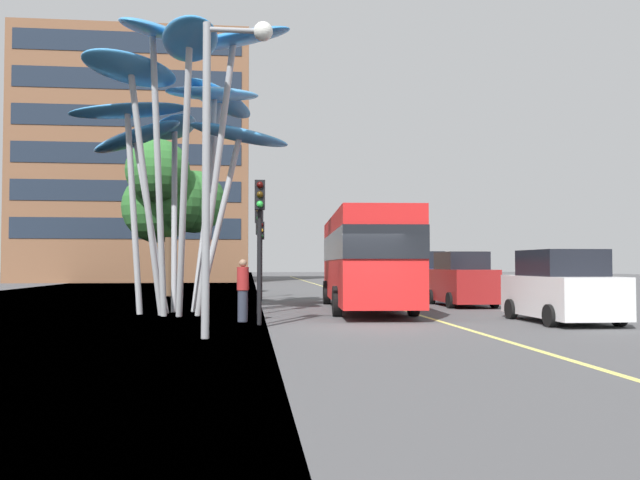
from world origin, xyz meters
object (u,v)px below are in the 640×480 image
at_px(car_parked_near, 561,288).
at_px(pedestrian, 243,290).
at_px(leaf_sculpture, 183,103).
at_px(car_parked_mid, 461,281).
at_px(car_parked_far, 423,276).
at_px(traffic_light_kerb_near, 260,221).
at_px(traffic_light_opposite, 259,240).
at_px(street_lamp, 222,133).
at_px(red_bus, 365,255).
at_px(traffic_light_kerb_far, 259,231).
at_px(traffic_light_island_mid, 261,243).

distance_m(car_parked_near, pedestrian, 9.05).
distance_m(leaf_sculpture, car_parked_mid, 12.54).
bearing_deg(car_parked_far, traffic_light_kerb_near, -120.44).
relative_size(leaf_sculpture, traffic_light_opposite, 2.43).
bearing_deg(car_parked_near, pedestrian, 172.29).
bearing_deg(pedestrian, car_parked_mid, 36.29).
height_order(traffic_light_kerb_near, car_parked_near, traffic_light_kerb_near).
xyz_separation_m(car_parked_near, street_lamp, (-9.39, -3.00, 3.63)).
bearing_deg(pedestrian, red_bus, 46.16).
distance_m(traffic_light_kerb_near, pedestrian, 2.28).
bearing_deg(pedestrian, car_parked_near, -7.71).
height_order(red_bus, pedestrian, red_bus).
relative_size(traffic_light_kerb_near, car_parked_far, 0.91).
bearing_deg(street_lamp, leaf_sculpture, 102.46).
height_order(traffic_light_kerb_far, pedestrian, traffic_light_kerb_far).
bearing_deg(car_parked_far, traffic_light_island_mid, -163.42).
xyz_separation_m(traffic_light_kerb_near, traffic_light_kerb_far, (0.04, 3.81, -0.08)).
bearing_deg(pedestrian, traffic_light_opposite, 87.27).
relative_size(traffic_light_kerb_far, traffic_light_island_mid, 1.07).
bearing_deg(traffic_light_island_mid, street_lamp, -94.40).
bearing_deg(pedestrian, leaf_sculpture, 123.51).
bearing_deg(red_bus, traffic_light_island_mid, 120.91).
relative_size(traffic_light_opposite, street_lamp, 0.54).
bearing_deg(traffic_light_kerb_near, traffic_light_kerb_far, 89.44).
bearing_deg(traffic_light_opposite, car_parked_far, -1.69).
bearing_deg(red_bus, leaf_sculpture, -167.29).
relative_size(leaf_sculpture, pedestrian, 5.28).
xyz_separation_m(red_bus, traffic_light_kerb_near, (-3.89, -5.65, 0.86)).
xyz_separation_m(leaf_sculpture, traffic_light_kerb_near, (2.50, -4.21, -4.18)).
distance_m(red_bus, leaf_sculpture, 8.26).
height_order(traffic_light_island_mid, street_lamp, street_lamp).
distance_m(traffic_light_island_mid, car_parked_near, 14.50).
bearing_deg(car_parked_near, traffic_light_kerb_near, 179.37).
bearing_deg(traffic_light_kerb_near, traffic_light_island_mid, 88.77).
relative_size(leaf_sculpture, car_parked_near, 2.26).
bearing_deg(leaf_sculpture, traffic_light_opposite, 75.24).
height_order(traffic_light_kerb_far, car_parked_mid, traffic_light_kerb_far).
bearing_deg(car_parked_far, car_parked_mid, -92.10).
xyz_separation_m(car_parked_near, pedestrian, (-8.96, 1.21, -0.06)).
height_order(car_parked_mid, car_parked_far, car_parked_far).
distance_m(red_bus, traffic_light_opposite, 9.50).
bearing_deg(traffic_light_kerb_far, leaf_sculpture, 171.23).
xyz_separation_m(traffic_light_opposite, car_parked_mid, (7.87, -6.99, -1.80)).
distance_m(car_parked_far, pedestrian, 15.67).
distance_m(traffic_light_kerb_near, car_parked_mid, 11.06).
distance_m(car_parked_far, street_lamp, 19.82).
distance_m(traffic_light_opposite, car_parked_mid, 10.68).
bearing_deg(traffic_light_opposite, car_parked_near, -60.02).
xyz_separation_m(traffic_light_kerb_far, traffic_light_opposite, (0.14, 10.54, 0.05)).
bearing_deg(leaf_sculpture, car_parked_near, -21.33).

